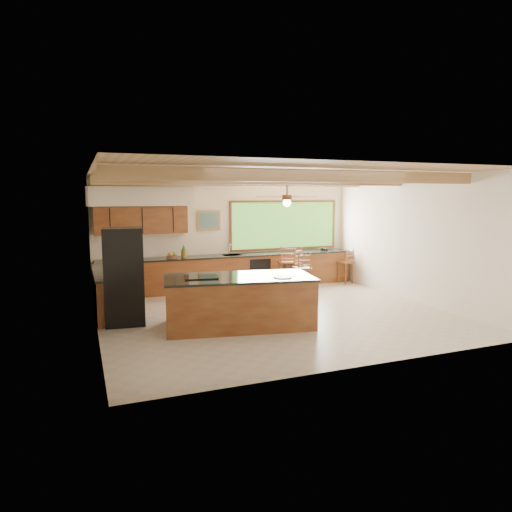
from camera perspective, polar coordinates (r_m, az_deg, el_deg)
name	(u,v)px	position (r m, az deg, el deg)	size (l,w,h in m)	color
ground	(275,314)	(9.87, 2.36, -7.23)	(7.20, 7.20, 0.00)	#BCAB9C
room_shell	(256,210)	(10.08, 0.05, 5.83)	(7.27, 6.54, 3.02)	#EFE3CE
counter_run	(207,276)	(11.83, -6.19, -2.47)	(7.12, 3.10, 1.26)	brown
island	(239,301)	(8.85, -2.15, -5.67)	(3.01, 1.79, 1.00)	brown
refrigerator	(124,276)	(9.30, -16.14, -2.43)	(0.81, 0.79, 1.91)	black
bar_stool_a	(295,264)	(12.53, 4.84, -0.97)	(0.53, 0.53, 1.12)	brown
bar_stool_b	(288,263)	(12.43, 3.97, -0.84)	(0.53, 0.53, 1.19)	brown
bar_stool_c	(303,269)	(11.71, 5.91, -1.61)	(0.44, 0.44, 1.11)	brown
bar_stool_d	(347,263)	(13.36, 11.26, -0.83)	(0.45, 0.45, 1.01)	brown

